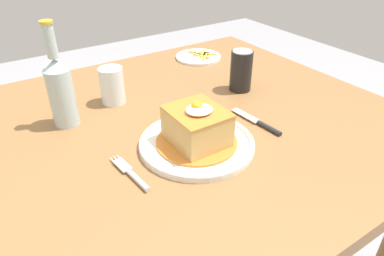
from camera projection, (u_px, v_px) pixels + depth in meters
The scene contains 9 objects.
dining_table at pixel (147, 163), 0.93m from camera, with size 1.37×1.01×0.77m.
main_plate at pixel (197, 143), 0.82m from camera, with size 0.27×0.27×0.02m.
sandwich_meal at pixel (197, 128), 0.80m from camera, with size 0.19×0.19×0.11m.
fork at pixel (133, 175), 0.72m from camera, with size 0.03×0.14×0.01m.
knife at pixel (262, 124), 0.90m from camera, with size 0.03×0.17×0.01m.
soda_can at pixel (241, 71), 1.06m from camera, with size 0.07×0.07×0.12m.
beer_bottle_clear at pixel (60, 89), 0.86m from camera, with size 0.06×0.06×0.27m.
drinking_glass at pixel (113, 88), 0.99m from camera, with size 0.07×0.07×0.10m.
side_plate_fries at pixel (199, 57), 1.32m from camera, with size 0.17×0.17×0.02m.
Camera 1 is at (-0.31, -0.69, 1.24)m, focal length 32.76 mm.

